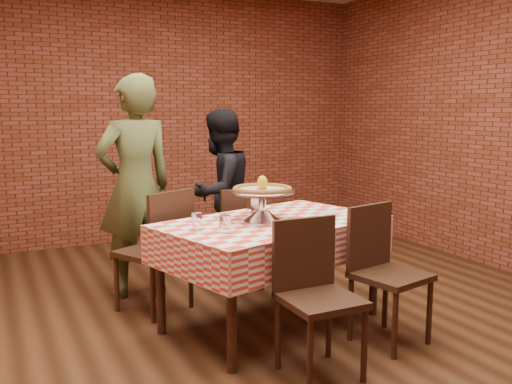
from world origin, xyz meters
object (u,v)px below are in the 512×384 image
chair_near_right (391,276)px  chair_far_left (153,250)px  chair_far_right (234,237)px  diner_olive (135,186)px  table (272,273)px  pizza_stand (262,206)px  chair_near_left (321,301)px  pizza (262,190)px  water_glass_right (197,222)px  diner_black (220,192)px  condiment_caddy (256,203)px  water_glass_left (225,224)px

chair_near_right → chair_far_left: (-1.22, 1.27, 0.02)m
chair_far_right → diner_olive: 0.94m
table → pizza_stand: size_ratio=3.28×
chair_near_left → chair_far_right: chair_near_left is taller
pizza → water_glass_right: (-0.52, -0.10, -0.16)m
chair_near_left → diner_black: bearing=82.8°
chair_near_right → condiment_caddy: bearing=107.9°
water_glass_left → condiment_caddy: 0.70m
pizza → chair_far_right: pizza is taller
water_glass_right → diner_black: bearing=62.3°
pizza_stand → pizza: (-0.00, 0.00, 0.11)m
water_glass_right → chair_far_right: (0.69, 0.96, -0.37)m
chair_near_left → chair_far_left: 1.57m
water_glass_left → chair_near_right: (1.00, -0.40, -0.37)m
diner_olive → chair_far_left: bearing=82.7°
chair_near_right → chair_far_right: size_ratio=1.02×
chair_near_right → chair_far_left: size_ratio=0.96×
condiment_caddy → chair_near_right: 1.13m
pizza → chair_near_left: 0.98m
pizza_stand → pizza: bearing=153.4°
chair_near_left → table: bearing=82.0°
chair_far_left → diner_olive: 0.61m
chair_near_left → chair_far_right: size_ratio=1.01×
water_glass_left → chair_near_left: chair_near_left is taller
chair_far_right → diner_olive: (-0.79, 0.21, 0.46)m
water_glass_left → water_glass_right: same height
chair_far_right → diner_black: (0.06, 0.46, 0.32)m
table → chair_far_left: (-0.67, 0.65, 0.09)m
pizza → diner_black: 1.35m
water_glass_right → chair_near_right: size_ratio=0.13×
water_glass_left → chair_near_right: bearing=-21.5°
pizza_stand → water_glass_right: size_ratio=4.10×
pizza → chair_far_right: bearing=79.0°
table → chair_near_left: chair_near_left is taller
diner_black → water_glass_right: bearing=32.4°
chair_near_right → diner_black: (-0.39, 1.96, 0.31)m
chair_near_right → diner_black: 2.02m
water_glass_left → diner_black: size_ratio=0.07×
water_glass_right → diner_black: size_ratio=0.07×
water_glass_left → water_glass_right: (-0.13, 0.15, 0.00)m
diner_black → diner_olive: bearing=-13.4°
table → pizza_stand: (-0.07, 0.02, 0.49)m
pizza_stand → chair_far_right: size_ratio=0.53×
diner_olive → chair_near_right: bearing=116.6°
water_glass_right → table: bearing=7.6°
table → water_glass_left: size_ratio=13.44×
water_glass_left → pizza_stand: bearing=32.5°
table → water_glass_right: 0.74m
table → water_glass_left: (-0.45, -0.22, 0.44)m
pizza_stand → pizza: size_ratio=1.13×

